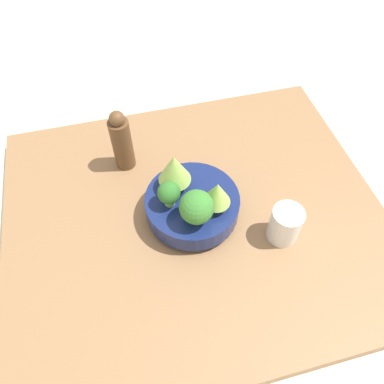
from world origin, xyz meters
The scene contains 9 objects.
ground_plane centered at (0.00, 0.00, 0.00)m, with size 6.00×6.00×0.00m, color beige.
table centered at (0.00, 0.00, 0.02)m, with size 0.84×0.72×0.05m.
bowl centered at (-0.01, 0.00, 0.08)m, with size 0.20×0.20×0.06m.
broccoli_floret_left centered at (-0.06, 0.00, 0.14)m, with size 0.05×0.05×0.06m.
broccoli_floret_front centered at (-0.01, -0.05, 0.15)m, with size 0.07×0.07×0.08m.
romanesco_piece_near centered at (0.04, -0.03, 0.15)m, with size 0.06×0.06×0.08m.
romanesco_piece_far centered at (-0.03, 0.04, 0.17)m, with size 0.07×0.07×0.10m.
cup centered at (0.17, -0.10, 0.09)m, with size 0.07×0.07×0.09m.
pepper_mill centered at (-0.13, 0.19, 0.13)m, with size 0.05×0.05×0.17m.
Camera 1 is at (-0.12, -0.45, 0.75)m, focal length 35.00 mm.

